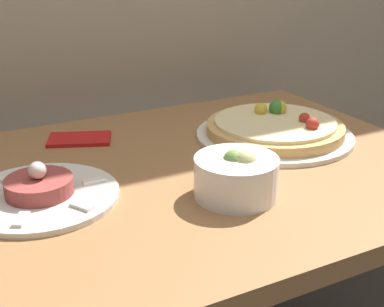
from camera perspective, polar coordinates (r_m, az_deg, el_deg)
dining_table at (r=1.04m, az=-1.68°, el=-7.63°), size 1.03×0.74×0.72m
pizza_plate at (r=1.16m, az=8.84°, el=2.60°), size 0.33×0.33×0.07m
tartare_plate at (r=0.91m, az=-15.92°, el=-4.00°), size 0.26×0.26×0.07m
small_bowl at (r=0.88m, az=4.76°, el=-2.42°), size 0.14×0.14×0.08m
napkin at (r=1.15m, az=-11.91°, el=1.51°), size 0.15×0.12×0.01m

